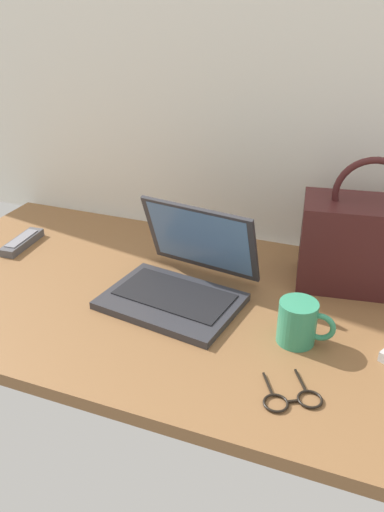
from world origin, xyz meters
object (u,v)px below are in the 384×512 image
(remote_control_near, at_px, (22,242))
(handbag, at_px, (364,243))
(laptop, at_px, (182,279))
(coffee_mug, at_px, (299,322))
(eyeglasses, at_px, (292,400))

(remote_control_near, bearing_deg, handbag, 7.67)
(laptop, bearing_deg, coffee_mug, -15.62)
(coffee_mug, xyz_separation_m, remote_control_near, (-0.83, 0.16, -0.04))
(remote_control_near, xyz_separation_m, handbag, (0.93, 0.12, 0.10))
(handbag, bearing_deg, coffee_mug, -108.63)
(eyeglasses, bearing_deg, handbag, 81.31)
(remote_control_near, bearing_deg, coffee_mug, -11.19)
(handbag, bearing_deg, laptop, -152.42)
(coffee_mug, bearing_deg, remote_control_near, 168.81)
(laptop, distance_m, remote_control_near, 0.54)
(coffee_mug, relative_size, handbag, 0.36)
(coffee_mug, distance_m, remote_control_near, 0.85)
(remote_control_near, bearing_deg, eyeglasses, -21.93)
(handbag, bearing_deg, remote_control_near, -172.33)
(remote_control_near, height_order, handbag, handbag)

